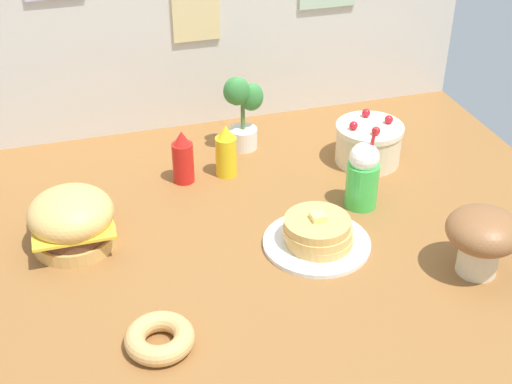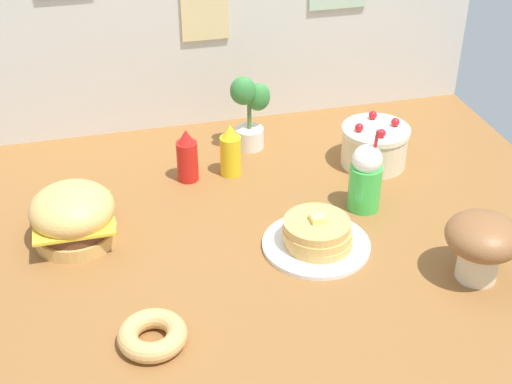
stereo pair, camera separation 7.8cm
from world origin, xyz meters
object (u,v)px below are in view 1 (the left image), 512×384
Objects in this scene: ketchup_bottle at (183,158)px; mustard_bottle at (226,152)px; burger at (72,220)px; pancake_stack at (318,235)px; layer_cake at (368,143)px; donut_pink_glaze at (160,338)px; potted_plant at (242,109)px; cream_soda_cup at (363,175)px; mushroom_stool at (483,236)px.

ketchup_bottle and mustard_bottle have the same top height.
burger is at bearing -154.06° from mustard_bottle.
pancake_stack is 1.70× the size of mustard_bottle.
layer_cake is at bearing -4.88° from ketchup_bottle.
pancake_stack is 1.83× the size of donut_pink_glaze.
potted_plant is at bearing 33.67° from ketchup_bottle.
mustard_bottle is at bearing 64.07° from donut_pink_glaze.
burger is 0.77m from pancake_stack.
pancake_stack is 0.60m from ketchup_bottle.
burger is 0.63m from mustard_bottle.
burger is 1.33× the size of ketchup_bottle.
ketchup_bottle is 0.16m from mustard_bottle.
mustard_bottle reaches higher than burger.
potted_plant is (-0.28, 0.51, 0.05)m from cream_soda_cup.
potted_plant is at bearing 62.96° from donut_pink_glaze.
ketchup_bottle is 0.83m from donut_pink_glaze.
mushroom_stool is at bearing -45.87° from ketchup_bottle.
potted_plant is at bearing 150.52° from layer_cake.
potted_plant is at bearing 118.74° from cream_soda_cup.
mustard_bottle is (-0.53, 0.06, 0.02)m from layer_cake.
mushroom_stool is at bearing -22.87° from burger.
mushroom_stool reaches higher than layer_cake.
pancake_stack is at bearing -85.48° from potted_plant.
donut_pink_glaze is (-0.92, -0.74, -0.05)m from layer_cake.
potted_plant reaches higher than mushroom_stool.
mustard_bottle is at bearing 173.72° from layer_cake.
ketchup_bottle reaches higher than pancake_stack.
pancake_stack is at bearing 28.24° from donut_pink_glaze.
cream_soda_cup reaches higher than mustard_bottle.
donut_pink_glaze is at bearing -148.68° from cream_soda_cup.
potted_plant reaches higher than mustard_bottle.
burger is 0.82m from potted_plant.
layer_cake is 0.82× the size of potted_plant.
ketchup_bottle is at bearing 122.74° from pancake_stack.
ketchup_bottle is (-0.32, 0.50, 0.05)m from pancake_stack.
cream_soda_cup is at bearing 113.64° from mushroom_stool.
potted_plant reaches higher than layer_cake.
mushroom_stool is (1.14, -0.48, 0.04)m from burger.
donut_pink_glaze is (-0.78, -0.47, -0.09)m from cream_soda_cup.
ketchup_bottle reaches higher than layer_cake.
pancake_stack is 0.49m from mushroom_stool.
mustard_bottle is 0.51m from cream_soda_cup.
mustard_bottle is at bearing 139.98° from cream_soda_cup.
potted_plant is (0.11, 0.18, 0.07)m from mustard_bottle.
layer_cake is 0.49m from potted_plant.
ketchup_bottle is at bearing 149.13° from cream_soda_cup.
layer_cake is at bearing 11.16° from burger.
cream_soda_cup is 1.36× the size of mushroom_stool.
potted_plant is (0.27, 0.18, 0.07)m from ketchup_bottle.
layer_cake is at bearing 93.68° from mushroom_stool.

